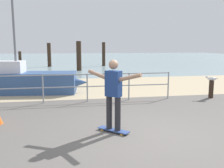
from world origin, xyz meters
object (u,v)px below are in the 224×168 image
object	(u,v)px
bollard_short	(211,89)
skateboarder	(113,91)
sailboat	(28,81)
skateboard	(113,130)
seagull	(211,79)

from	to	relation	value
bollard_short	skateboarder	bearing A→B (deg)	-144.97
sailboat	skateboarder	distance (m)	6.16
skateboard	sailboat	bearing A→B (deg)	116.58
skateboarder	seagull	xyz separation A→B (m)	(4.46, 3.15, -0.24)
skateboard	seagull	world-z (taller)	seagull
skateboard	bollard_short	distance (m)	5.48
sailboat	seagull	distance (m)	7.58
bollard_short	seagull	size ratio (longest dim) A/B	1.58
skateboard	skateboarder	xyz separation A→B (m)	(0.00, -0.00, 0.95)
sailboat	seagull	xyz separation A→B (m)	(7.21, -2.34, 0.26)
skateboarder	bollard_short	distance (m)	5.51
skateboard	bollard_short	size ratio (longest dim) A/B	1.01
skateboard	bollard_short	world-z (taller)	bollard_short
sailboat	bollard_short	bearing A→B (deg)	-18.01
skateboard	seagull	xyz separation A→B (m)	(4.46, 3.15, 0.71)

